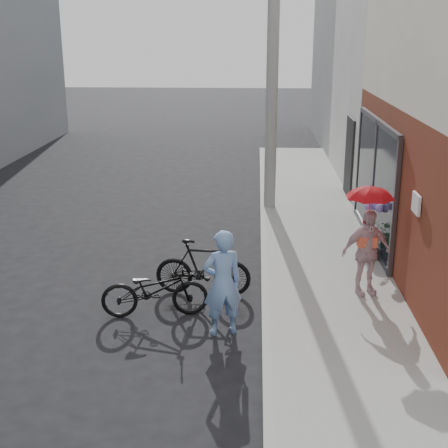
# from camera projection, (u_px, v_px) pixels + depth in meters

# --- Properties ---
(ground) EXTENTS (80.00, 80.00, 0.00)m
(ground) POSITION_uv_depth(u_px,v_px,m) (206.00, 315.00, 9.83)
(ground) COLOR black
(ground) RESTS_ON ground
(sidewalk) EXTENTS (2.20, 24.00, 0.12)m
(sidewalk) POSITION_uv_depth(u_px,v_px,m) (327.00, 268.00, 11.62)
(sidewalk) COLOR gray
(sidewalk) RESTS_ON ground
(curb) EXTENTS (0.12, 24.00, 0.12)m
(curb) POSITION_uv_depth(u_px,v_px,m) (264.00, 267.00, 11.68)
(curb) COLOR #9E9E99
(curb) RESTS_ON ground
(east_building_far) EXTENTS (8.00, 8.00, 7.00)m
(east_building_far) POSITION_uv_depth(u_px,v_px,m) (427.00, 52.00, 23.68)
(east_building_far) COLOR gray
(east_building_far) RESTS_ON ground
(utility_pole) EXTENTS (0.28, 0.28, 7.00)m
(utility_pole) POSITION_uv_depth(u_px,v_px,m) (272.00, 66.00, 14.45)
(utility_pole) COLOR #9E9E99
(utility_pole) RESTS_ON ground
(officer) EXTENTS (0.68, 0.56, 1.61)m
(officer) POSITION_uv_depth(u_px,v_px,m) (223.00, 283.00, 9.02)
(officer) COLOR #7599D0
(officer) RESTS_ON ground
(bike_left) EXTENTS (1.73, 0.83, 0.87)m
(bike_left) POSITION_uv_depth(u_px,v_px,m) (155.00, 290.00, 9.70)
(bike_left) COLOR black
(bike_left) RESTS_ON ground
(bike_right) EXTENTS (1.65, 0.57, 0.97)m
(bike_right) POSITION_uv_depth(u_px,v_px,m) (203.00, 267.00, 10.47)
(bike_right) COLOR black
(bike_right) RESTS_ON ground
(kimono_woman) EXTENTS (0.91, 0.59, 1.44)m
(kimono_woman) POSITION_uv_depth(u_px,v_px,m) (366.00, 252.00, 10.15)
(kimono_woman) COLOR beige
(kimono_woman) RESTS_ON sidewalk
(parasol) EXTENTS (0.75, 0.75, 0.66)m
(parasol) POSITION_uv_depth(u_px,v_px,m) (371.00, 190.00, 9.84)
(parasol) COLOR red
(parasol) RESTS_ON kimono_woman
(planter) EXTENTS (0.43, 0.43, 0.21)m
(planter) POSITION_uv_depth(u_px,v_px,m) (371.00, 252.00, 11.98)
(planter) COLOR black
(planter) RESTS_ON sidewalk
(potted_plant) EXTENTS (0.50, 0.44, 0.56)m
(potted_plant) POSITION_uv_depth(u_px,v_px,m) (373.00, 233.00, 11.86)
(potted_plant) COLOR #325723
(potted_plant) RESTS_ON planter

